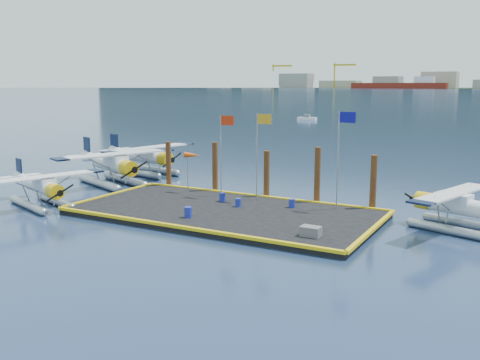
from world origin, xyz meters
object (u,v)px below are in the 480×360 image
object	(u,v)px
seaplane_d	(459,209)
piling_2	(267,176)
flagpole_red	(223,143)
seaplane_b	(114,167)
piling_0	(169,166)
drum_3	(188,212)
drum_5	(238,203)
flagpole_yellow	(260,143)
piling_3	(317,177)
piling_4	(373,184)
seaplane_a	(42,189)
drum_4	(292,203)
crate	(311,231)
drum_0	(222,197)
windsock	(193,156)
piling_1	(215,169)
flagpole_blue	(341,146)
seaplane_c	(147,159)

from	to	relation	value
seaplane_d	piling_2	distance (m)	13.84
flagpole_red	seaplane_b	bearing A→B (deg)	176.32
piling_2	piling_0	bearing A→B (deg)	180.00
drum_3	drum_5	bearing A→B (deg)	72.24
seaplane_d	flagpole_yellow	distance (m)	13.84
piling_3	piling_4	distance (m)	4.00
flagpole_red	piling_4	size ratio (longest dim) A/B	1.50
seaplane_a	drum_3	distance (m)	11.65
seaplane_b	drum_4	bearing A→B (deg)	105.93
drum_4	piling_2	distance (m)	4.32
drum_4	crate	size ratio (longest dim) A/B	0.53
flagpole_yellow	piling_3	world-z (taller)	flagpole_yellow
seaplane_a	drum_0	distance (m)	12.76
drum_0	drum_3	bearing A→B (deg)	-84.47
flagpole_red	drum_4	bearing A→B (deg)	-9.73
windsock	piling_2	size ratio (longest dim) A/B	0.82
seaplane_a	piling_1	distance (m)	12.82
seaplane_b	piling_4	xyz separation A→B (m)	(22.17, 0.87, 0.35)
crate	seaplane_d	bearing A→B (deg)	43.52
flagpole_blue	piling_2	size ratio (longest dim) A/B	1.71
seaplane_c	crate	size ratio (longest dim) A/B	9.28
piling_1	drum_4	bearing A→B (deg)	-18.83
drum_0	windsock	xyz separation A→B (m)	(-3.61, 1.66, 2.52)
crate	flagpole_blue	world-z (taller)	flagpole_blue
flagpole_blue	drum_4	bearing A→B (deg)	-160.97
seaplane_a	seaplane_d	bearing A→B (deg)	125.09
drum_3	piling_2	size ratio (longest dim) A/B	0.18
seaplane_a	flagpole_red	world-z (taller)	flagpole_red
seaplane_a	piling_1	world-z (taller)	piling_1
drum_0	drum_5	world-z (taller)	drum_0
piling_0	piling_3	size ratio (longest dim) A/B	0.93
seaplane_b	windsock	size ratio (longest dim) A/B	3.36
drum_5	flagpole_red	xyz separation A→B (m)	(-2.68, 2.57, 3.71)
drum_3	piling_3	size ratio (longest dim) A/B	0.16
windsock	piling_4	size ratio (longest dim) A/B	0.78
seaplane_a	piling_1	xyz separation A→B (m)	(8.50, 9.56, 0.76)
seaplane_a	drum_0	xyz separation A→B (m)	(11.08, 6.30, -0.63)
seaplane_b	drum_3	bearing A→B (deg)	81.49
drum_3	flagpole_yellow	world-z (taller)	flagpole_yellow
drum_5	crate	xyz separation A→B (m)	(6.97, -4.31, -0.01)
flagpole_yellow	piling_1	size ratio (longest dim) A/B	1.48
drum_0	windsock	bearing A→B (deg)	155.30
seaplane_b	drum_0	bearing A→B (deg)	100.67
flagpole_red	piling_3	size ratio (longest dim) A/B	1.40
piling_1	flagpole_red	bearing A→B (deg)	-43.15
flagpole_red	flagpole_blue	world-z (taller)	flagpole_blue
windsock	flagpole_yellow	bearing A→B (deg)	0.00
flagpole_blue	windsock	distance (m)	11.81
drum_0	piling_2	xyz separation A→B (m)	(1.92, 3.26, 1.19)
drum_3	flagpole_blue	world-z (taller)	flagpole_blue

